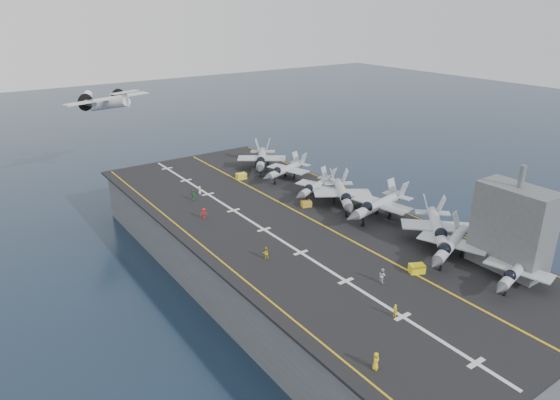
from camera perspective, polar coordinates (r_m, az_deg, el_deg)
ground at (r=90.00m, az=1.47°, el=-8.50°), size 500.00×500.00×0.00m
hull at (r=87.62m, az=1.51°, el=-5.66°), size 36.00×90.00×10.00m
flight_deck at (r=85.37m, az=1.54°, el=-2.55°), size 38.00×92.00×0.40m
foul_line at (r=86.96m, az=3.13°, el=-1.96°), size 0.35×90.00×0.02m
landing_centerline at (r=82.16m, az=-1.84°, el=-3.39°), size 0.50×90.00×0.02m
deck_edge_port at (r=77.33m, az=-8.70°, el=-5.31°), size 0.25×90.00×0.02m
deck_edge_stbd at (r=96.63m, az=10.41°, el=0.16°), size 0.25×90.00×0.02m
island_superstructure at (r=74.69m, az=25.19°, el=-1.91°), size 5.00×10.00×15.00m
fighter_jet_0 at (r=72.69m, az=25.48°, el=-7.21°), size 14.41×11.21×4.45m
fighter_jet_1 at (r=76.05m, az=19.02°, el=-4.65°), size 17.34×14.41×5.15m
fighter_jet_2 at (r=80.21m, az=17.56°, el=-2.92°), size 18.81×18.97×5.57m
fighter_jet_3 at (r=86.85m, az=11.23°, el=-0.43°), size 17.60×13.41×5.51m
fighter_jet_4 at (r=90.83m, az=7.21°, el=0.77°), size 17.20×18.74×5.42m
fighter_jet_5 at (r=95.45m, az=4.21°, el=1.66°), size 15.53×13.06×4.59m
fighter_jet_6 at (r=104.77m, az=0.68°, el=3.58°), size 15.85×12.93×4.75m
fighter_jet_7 at (r=110.86m, az=-2.12°, el=4.81°), size 18.12×19.34×5.59m
tow_cart_a at (r=71.82m, az=15.37°, el=-7.56°), size 2.42×2.06×1.23m
tow_cart_b at (r=91.23m, az=3.02°, el=-0.45°), size 2.05×1.60×1.09m
tow_cart_c at (r=105.97m, az=-4.45°, el=2.74°), size 2.25×1.58×1.28m
crew_0 at (r=53.74m, az=10.89°, el=-17.62°), size 1.41×1.26×1.97m
crew_1 at (r=61.76m, az=13.03°, el=-12.22°), size 0.72×1.04×1.69m
crew_2 at (r=72.71m, az=-1.64°, el=-6.07°), size 1.32×1.10×1.87m
crew_3 at (r=86.89m, az=-8.70°, el=-1.52°), size 1.34×1.08×1.95m
crew_4 at (r=95.36m, az=-9.93°, el=0.55°), size 1.47×1.39×2.04m
crew_5 at (r=98.35m, az=-9.17°, el=1.12°), size 0.98×1.14×1.60m
crew_7 at (r=68.27m, az=11.60°, el=-8.43°), size 0.90×1.27×2.02m
transport_plane at (r=130.16m, az=-18.97°, el=10.33°), size 26.47×21.88×5.37m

